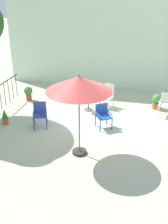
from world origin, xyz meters
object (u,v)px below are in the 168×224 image
(patio_chair_1, at_px, (103,114))
(patio_chair_2, at_px, (108,94))
(patio_chair_0, at_px, (166,103))
(potted_plant_0, at_px, (28,92))
(patio_umbrella_0, at_px, (79,85))
(potted_plant_1, at_px, (5,117))
(cafe_table_0, at_px, (89,99))
(patio_chair_3, at_px, (40,113))
(potted_plant_4, at_px, (157,101))

(patio_chair_1, distance_m, patio_chair_2, 1.84)
(patio_chair_0, xyz_separation_m, potted_plant_0, (-5.76, 0.20, -0.16))
(patio_umbrella_0, bearing_deg, potted_plant_1, 158.79)
(potted_plant_0, xyz_separation_m, potted_plant_1, (0.11, -2.33, -0.06))
(patio_chair_1, xyz_separation_m, potted_plant_0, (-3.59, 1.69, -0.14))
(cafe_table_0, bearing_deg, patio_umbrella_0, -82.36)
(cafe_table_0, height_order, patio_chair_0, patio_chair_0)
(patio_chair_0, height_order, patio_chair_1, patio_chair_0)
(patio_chair_3, distance_m, potted_plant_0, 2.62)
(potted_plant_0, bearing_deg, potted_plant_4, 4.23)
(patio_chair_3, relative_size, potted_plant_1, 1.55)
(patio_chair_2, distance_m, potted_plant_1, 4.19)
(potted_plant_0, relative_size, potted_plant_1, 1.05)
(cafe_table_0, xyz_separation_m, potted_plant_1, (-2.68, -1.92, -0.19))
(patio_chair_0, relative_size, patio_chair_2, 0.92)
(patio_chair_1, bearing_deg, potted_plant_0, 154.72)
(patio_chair_0, bearing_deg, cafe_table_0, -175.89)
(patio_chair_2, height_order, patio_chair_3, patio_chair_2)
(patio_umbrella_0, distance_m, cafe_table_0, 3.58)
(patio_umbrella_0, bearing_deg, cafe_table_0, 97.64)
(patio_chair_0, relative_size, patio_chair_1, 1.03)
(patio_chair_3, height_order, potted_plant_4, patio_chair_3)
(patio_umbrella_0, height_order, patio_chair_2, patio_umbrella_0)
(patio_chair_1, xyz_separation_m, potted_plant_1, (-3.48, -0.64, -0.20))
(patio_chair_3, bearing_deg, potted_plant_0, 122.99)
(patio_chair_0, bearing_deg, potted_plant_1, -159.35)
(patio_chair_0, height_order, potted_plant_4, patio_chair_0)
(patio_umbrella_0, xyz_separation_m, patio_chair_3, (-1.78, 1.34, -1.65))
(patio_chair_3, distance_m, potted_plant_4, 4.81)
(cafe_table_0, relative_size, potted_plant_1, 1.21)
(patio_umbrella_0, height_order, cafe_table_0, patio_umbrella_0)
(potted_plant_4, bearing_deg, patio_chair_1, -131.86)
(patio_chair_0, bearing_deg, patio_chair_2, 171.46)
(potted_plant_1, bearing_deg, cafe_table_0, 35.58)
(potted_plant_1, bearing_deg, patio_chair_2, 36.28)
(patio_chair_3, height_order, potted_plant_1, patio_chair_3)
(cafe_table_0, bearing_deg, patio_chair_2, 38.90)
(patio_chair_0, xyz_separation_m, potted_plant_1, (-5.66, -2.13, -0.22))
(patio_chair_0, relative_size, potted_plant_4, 1.39)
(potted_plant_4, bearing_deg, patio_chair_0, -64.08)
(patio_chair_2, height_order, potted_plant_1, patio_chair_2)
(patio_umbrella_0, bearing_deg, patio_chair_0, 52.50)
(patio_chair_0, distance_m, patio_chair_1, 2.64)
(patio_chair_0, distance_m, potted_plant_4, 0.70)
(cafe_table_0, bearing_deg, potted_plant_4, 16.95)
(patio_umbrella_0, xyz_separation_m, potted_plant_1, (-3.10, 1.20, -1.89))
(patio_chair_1, xyz_separation_m, patio_chair_2, (-0.11, 1.84, 0.03))
(patio_umbrella_0, xyz_separation_m, patio_chair_0, (2.56, 3.33, -1.67))
(patio_chair_1, xyz_separation_m, potted_plant_4, (1.88, 2.10, -0.17))
(cafe_table_0, distance_m, patio_chair_2, 0.89)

